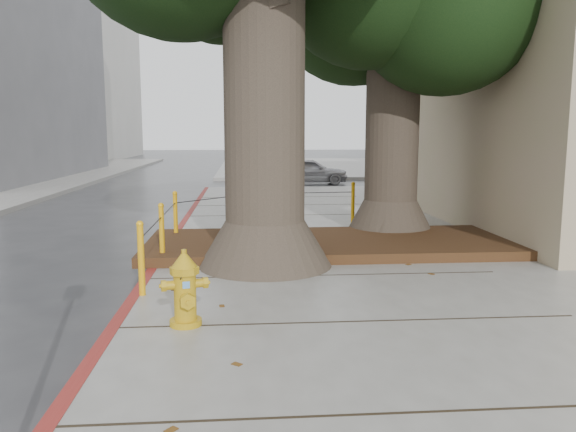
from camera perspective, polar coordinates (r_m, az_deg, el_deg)
name	(u,v)px	position (r m, az deg, el deg)	size (l,w,h in m)	color
ground	(303,336)	(6.15, 1.57, -12.12)	(140.00, 140.00, 0.00)	#28282B
sidewalk_far	(347,166)	(36.40, 5.96, 5.06)	(16.00, 20.00, 0.15)	slate
curb_red	(151,275)	(8.60, -13.71, -5.86)	(0.14, 26.00, 0.16)	maroon
planter_bed	(331,244)	(9.94, 4.35, -2.81)	(6.40, 2.60, 0.16)	black
building_far_white	(50,70)	(53.57, -22.99, 13.46)	(12.00, 18.00, 15.00)	silver
building_side_white	(532,92)	(35.90, 23.54, 11.44)	(10.00, 10.00, 9.00)	silver
building_side_grey	(573,77)	(44.16, 26.98, 12.49)	(12.00, 14.00, 12.00)	slate
bollard_ring	(230,217)	(10.22, -5.88, -0.05)	(3.79, 5.39, 0.95)	#ECA30D
fire_hydrant	(185,289)	(6.01, -10.43, -7.28)	(0.43, 0.41, 0.81)	gold
car_silver	(309,171)	(24.19, 2.15, 4.60)	(1.32, 3.29, 1.12)	#A4A4A9
car_red	(524,169)	(25.96, 22.83, 4.43)	(1.40, 4.00, 1.32)	#9C1B0E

